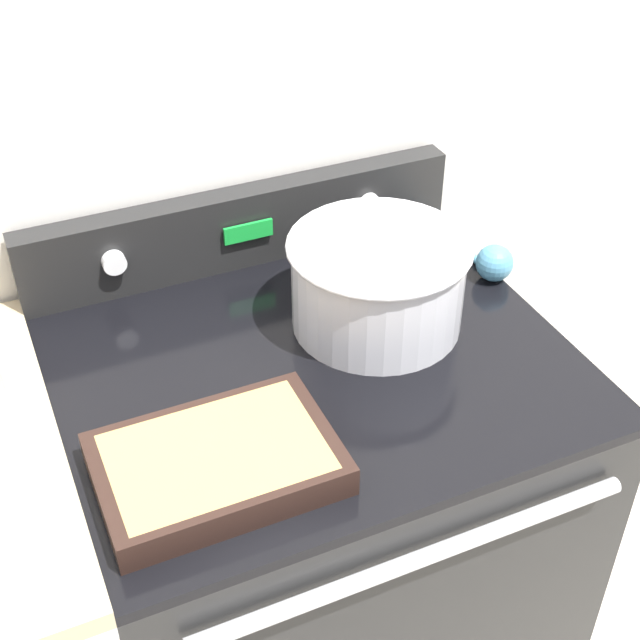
{
  "coord_description": "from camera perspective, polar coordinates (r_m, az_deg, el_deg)",
  "views": [
    {
      "loc": [
        -0.43,
        -0.66,
        1.84
      ],
      "look_at": [
        0.02,
        0.35,
        1.0
      ],
      "focal_mm": 50.0,
      "sensor_mm": 36.0,
      "label": 1
    }
  ],
  "objects": [
    {
      "name": "mixing_bowl",
      "position": [
        1.43,
        3.73,
        2.66
      ],
      "size": [
        0.3,
        0.3,
        0.16
      ],
      "color": "silver",
      "rests_on": "stove_range"
    },
    {
      "name": "kitchen_wall",
      "position": [
        1.55,
        -6.26,
        14.55
      ],
      "size": [
        8.0,
        0.05,
        2.5
      ],
      "color": "silver",
      "rests_on": "ground_plane"
    },
    {
      "name": "casserole_dish",
      "position": [
        1.21,
        -6.63,
        -9.03
      ],
      "size": [
        0.32,
        0.22,
        0.05
      ],
      "color": "black",
      "rests_on": "stove_range"
    },
    {
      "name": "stove_range",
      "position": [
        1.74,
        -0.38,
        -14.56
      ],
      "size": [
        0.8,
        0.71,
        0.94
      ],
      "color": "black",
      "rests_on": "ground_plane"
    },
    {
      "name": "ladle",
      "position": [
        1.61,
        10.66,
        3.89
      ],
      "size": [
        0.07,
        0.31,
        0.07
      ],
      "color": "teal",
      "rests_on": "stove_range"
    },
    {
      "name": "control_panel",
      "position": [
        1.6,
        -4.99,
        5.97
      ],
      "size": [
        0.8,
        0.07,
        0.14
      ],
      "color": "black",
      "rests_on": "stove_range"
    }
  ]
}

